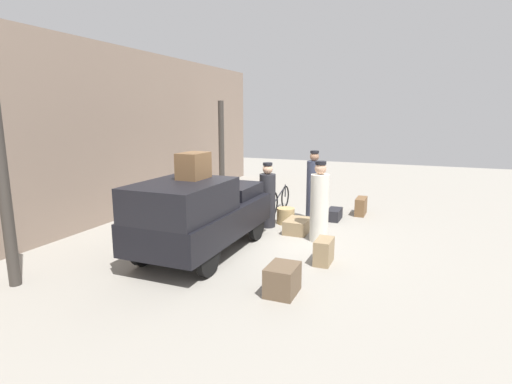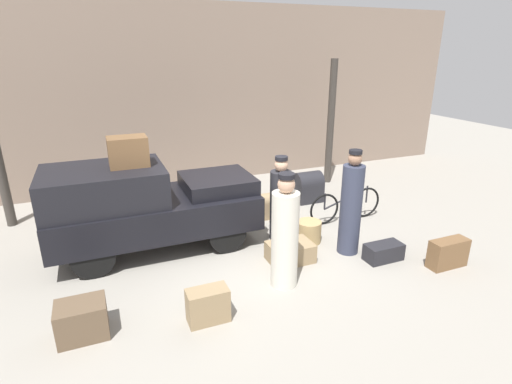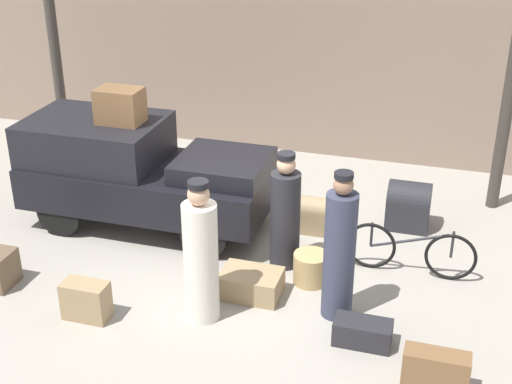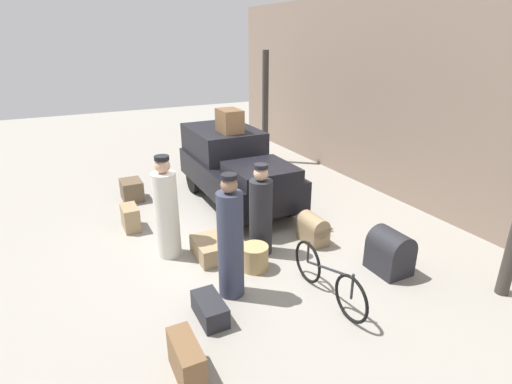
% 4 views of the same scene
% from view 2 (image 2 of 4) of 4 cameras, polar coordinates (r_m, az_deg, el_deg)
% --- Properties ---
extents(ground_plane, '(30.00, 30.00, 0.00)m').
position_cam_2_polar(ground_plane, '(7.40, -0.85, -7.63)').
color(ground_plane, gray).
extents(station_building_facade, '(16.00, 0.15, 4.50)m').
position_cam_2_polar(station_building_facade, '(10.53, -9.27, 13.23)').
color(station_building_facade, gray).
rests_on(station_building_facade, ground).
extents(canopy_pillar_right, '(0.18, 0.18, 3.19)m').
position_cam_2_polar(canopy_pillar_right, '(10.66, 10.61, 9.65)').
color(canopy_pillar_right, '#38332D').
rests_on(canopy_pillar_right, ground).
extents(truck, '(3.55, 1.54, 1.56)m').
position_cam_2_polar(truck, '(7.23, -15.52, -1.63)').
color(truck, black).
rests_on(truck, ground).
extents(bicycle, '(1.69, 0.04, 0.70)m').
position_cam_2_polar(bicycle, '(8.50, 12.69, -1.86)').
color(bicycle, black).
rests_on(bicycle, ground).
extents(wicker_basket, '(0.45, 0.45, 0.40)m').
position_cam_2_polar(wicker_basket, '(7.52, 7.56, -5.63)').
color(wicker_basket, tan).
rests_on(wicker_basket, ground).
extents(porter_with_bicycle, '(0.37, 0.37, 1.85)m').
position_cam_2_polar(porter_with_bicycle, '(7.03, 13.41, -2.06)').
color(porter_with_bicycle, '#33384C').
rests_on(porter_with_bicycle, ground).
extents(porter_standing_middle, '(0.39, 0.39, 1.61)m').
position_cam_2_polar(porter_standing_middle, '(7.39, 3.51, -1.49)').
color(porter_standing_middle, '#232328').
rests_on(porter_standing_middle, ground).
extents(porter_lifting_near_truck, '(0.40, 0.40, 1.78)m').
position_cam_2_polar(porter_lifting_near_truck, '(5.91, 4.15, -6.31)').
color(porter_lifting_near_truck, silver).
rests_on(porter_lifting_near_truck, ground).
extents(trunk_wicker_pale, '(0.60, 0.45, 0.46)m').
position_cam_2_polar(trunk_wicker_pale, '(5.64, -23.60, -16.40)').
color(trunk_wicker_pale, brown).
rests_on(trunk_wicker_pale, ground).
extents(trunk_barrel_dark, '(0.61, 0.52, 0.71)m').
position_cam_2_polar(trunk_barrel_dark, '(9.47, 7.41, 0.75)').
color(trunk_barrel_dark, '#232328').
rests_on(trunk_barrel_dark, ground).
extents(trunk_umber_medium, '(0.67, 0.26, 0.48)m').
position_cam_2_polar(trunk_umber_medium, '(7.35, 25.73, -7.89)').
color(trunk_umber_medium, brown).
rests_on(trunk_umber_medium, ground).
extents(suitcase_black_upright, '(0.75, 0.52, 0.32)m').
position_cam_2_polar(suitcase_black_upright, '(6.86, 4.90, -8.53)').
color(suitcase_black_upright, '#937A56').
rests_on(suitcase_black_upright, ground).
extents(suitcase_small_leather, '(0.57, 0.36, 0.53)m').
position_cam_2_polar(suitcase_small_leather, '(8.47, 1.15, -1.98)').
color(suitcase_small_leather, '#937A56').
rests_on(suitcase_small_leather, ground).
extents(trunk_large_brown, '(0.65, 0.33, 0.29)m').
position_cam_2_polar(trunk_large_brown, '(7.21, 17.75, -8.16)').
color(trunk_large_brown, '#232328').
rests_on(trunk_large_brown, ground).
extents(suitcase_tan_flat, '(0.55, 0.29, 0.47)m').
position_cam_2_polar(suitcase_tan_flat, '(5.48, -6.88, -15.77)').
color(suitcase_tan_flat, '#937A56').
rests_on(suitcase_tan_flat, ground).
extents(trunk_on_truck_roof, '(0.63, 0.44, 0.49)m').
position_cam_2_polar(trunk_on_truck_roof, '(6.94, -17.81, 5.53)').
color(trunk_on_truck_roof, brown).
rests_on(trunk_on_truck_roof, truck).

